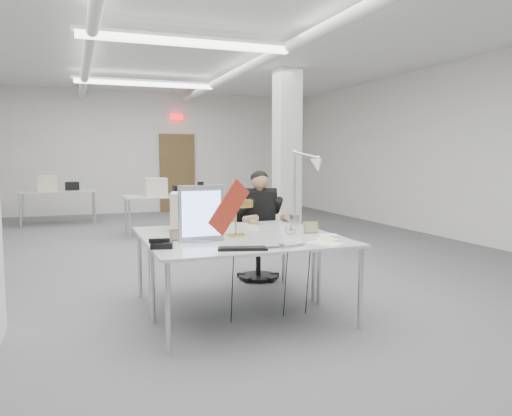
{
  "coord_description": "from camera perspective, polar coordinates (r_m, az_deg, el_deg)",
  "views": [
    {
      "loc": [
        -1.48,
        -6.56,
        1.52
      ],
      "look_at": [
        0.2,
        -2.0,
        1.01
      ],
      "focal_mm": 35.0,
      "sensor_mm": 36.0,
      "label": 1
    }
  ],
  "objects": [
    {
      "name": "monitor",
      "position": [
        4.46,
        -6.31,
        -0.62
      ],
      "size": [
        0.41,
        0.05,
        0.5
      ],
      "primitive_type": "cube",
      "rotation": [
        0.0,
        0.0,
        0.02
      ],
      "color": "#AAABAF",
      "rests_on": "desk_main"
    },
    {
      "name": "bg_desk_a",
      "position": [
        9.74,
        -10.19,
        1.34
      ],
      "size": [
        1.6,
        0.8,
        0.02
      ],
      "primitive_type": "cube",
      "color": "silver",
      "rests_on": "room_shell"
    },
    {
      "name": "bg_desk_b",
      "position": [
        11.79,
        -21.7,
        1.8
      ],
      "size": [
        1.6,
        0.8,
        0.02
      ],
      "primitive_type": "cube",
      "color": "silver",
      "rests_on": "room_shell"
    },
    {
      "name": "beige_monitor",
      "position": [
        5.2,
        -7.44,
        -0.35
      ],
      "size": [
        0.49,
        0.47,
        0.38
      ],
      "primitive_type": "cube",
      "rotation": [
        0.0,
        0.0,
        -0.25
      ],
      "color": "beige",
      "rests_on": "desk_second"
    },
    {
      "name": "seated_person",
      "position": [
        6.02,
        0.44,
        0.11
      ],
      "size": [
        0.57,
        0.65,
        0.82
      ],
      "primitive_type": null,
      "rotation": [
        0.0,
        0.0,
        -0.28
      ],
      "color": "black",
      "rests_on": "office_chair"
    },
    {
      "name": "pennant",
      "position": [
        4.48,
        -3.06,
        0.1
      ],
      "size": [
        0.44,
        0.19,
        0.51
      ],
      "primitive_type": "cube",
      "rotation": [
        0.0,
        -0.87,
        0.38
      ],
      "color": "maroon",
      "rests_on": "monitor"
    },
    {
      "name": "room_shell",
      "position": [
        6.87,
        -7.48,
        7.43
      ],
      "size": [
        10.04,
        14.04,
        3.24
      ],
      "color": "#575759",
      "rests_on": "ground"
    },
    {
      "name": "keyboard",
      "position": [
        4.07,
        -1.54,
        -4.66
      ],
      "size": [
        0.43,
        0.24,
        0.02
      ],
      "primitive_type": "cube",
      "rotation": [
        0.0,
        0.0,
        -0.28
      ],
      "color": "black",
      "rests_on": "desk_main"
    },
    {
      "name": "paper_stack_a",
      "position": [
        4.4,
        7.95,
        -4.01
      ],
      "size": [
        0.32,
        0.35,
        0.01
      ],
      "primitive_type": "cube",
      "rotation": [
        0.0,
        0.0,
        0.5
      ],
      "color": "white",
      "rests_on": "desk_main"
    },
    {
      "name": "desk_main",
      "position": [
        4.39,
        -0.15,
        -4.17
      ],
      "size": [
        1.8,
        0.9,
        0.02
      ],
      "primitive_type": "cube",
      "color": "silver",
      "rests_on": "room_shell"
    },
    {
      "name": "mouse",
      "position": [
        4.29,
        5.09,
        -4.02
      ],
      "size": [
        0.1,
        0.08,
        0.04
      ],
      "primitive_type": "ellipsoid",
      "rotation": [
        0.0,
        0.0,
        -0.28
      ],
      "color": "silver",
      "rests_on": "desk_main"
    },
    {
      "name": "desk_second",
      "position": [
        5.24,
        -3.53,
        -2.53
      ],
      "size": [
        1.8,
        0.9,
        0.02
      ],
      "primitive_type": "cube",
      "color": "silver",
      "rests_on": "room_shell"
    },
    {
      "name": "office_chair",
      "position": [
        6.12,
        0.27,
        -3.22
      ],
      "size": [
        0.65,
        0.65,
        1.08
      ],
      "primitive_type": null,
      "rotation": [
        0.0,
        0.0,
        -0.28
      ],
      "color": "black",
      "rests_on": "room_shell"
    },
    {
      "name": "desk_clock",
      "position": [
        4.86,
        3.94,
        -2.45
      ],
      "size": [
        0.11,
        0.04,
        0.11
      ],
      "primitive_type": "cylinder",
      "rotation": [
        1.57,
        0.0,
        -0.09
      ],
      "color": "#ABABB0",
      "rests_on": "desk_main"
    },
    {
      "name": "desk_phone",
      "position": [
        4.23,
        -10.73,
        -4.19
      ],
      "size": [
        0.21,
        0.2,
        0.05
      ],
      "primitive_type": "cube",
      "rotation": [
        0.0,
        0.0,
        -0.21
      ],
      "color": "black",
      "rests_on": "desk_main"
    },
    {
      "name": "picture_frame_right",
      "position": [
        4.96,
        6.27,
        -2.21
      ],
      "size": [
        0.15,
        0.07,
        0.12
      ],
      "primitive_type": "cube",
      "rotation": [
        -0.21,
        0.0,
        -0.2
      ],
      "color": "#A88B48",
      "rests_on": "desk_main"
    },
    {
      "name": "architect_lamp",
      "position": [
        5.22,
        5.59,
        2.44
      ],
      "size": [
        0.3,
        0.71,
        0.88
      ],
      "primitive_type": null,
      "rotation": [
        0.0,
        0.0,
        -0.1
      ],
      "color": "silver",
      "rests_on": "desk_second"
    },
    {
      "name": "laptop",
      "position": [
        4.17,
        2.94,
        -4.39
      ],
      "size": [
        0.29,
        0.2,
        0.02
      ],
      "primitive_type": "imported",
      "rotation": [
        0.0,
        0.0,
        -0.06
      ],
      "color": "#B6B5BA",
      "rests_on": "desk_main"
    },
    {
      "name": "paper_stack_b",
      "position": [
        4.62,
        8.07,
        -3.53
      ],
      "size": [
        0.18,
        0.25,
        0.01
      ],
      "primitive_type": "cube",
      "rotation": [
        0.0,
        0.0,
        -0.06
      ],
      "color": "#FEED98",
      "rests_on": "desk_main"
    },
    {
      "name": "picture_frame_left",
      "position": [
        4.56,
        -9.06,
        -3.06
      ],
      "size": [
        0.13,
        0.04,
        0.1
      ],
      "primitive_type": "cube",
      "rotation": [
        -0.21,
        0.0,
        0.1
      ],
      "color": "olive",
      "rests_on": "desk_main"
    },
    {
      "name": "paper_stack_c",
      "position": [
        4.85,
        8.23,
        -3.07
      ],
      "size": [
        0.2,
        0.15,
        0.01
      ],
      "primitive_type": "cube",
      "rotation": [
        0.0,
        0.0,
        -0.1
      ],
      "color": "white",
      "rests_on": "desk_main"
    },
    {
      "name": "bankers_lamp",
      "position": [
        4.75,
        -2.32,
        -1.23
      ],
      "size": [
        0.29,
        0.12,
        0.33
      ],
      "primitive_type": null,
      "rotation": [
        0.0,
        0.0,
        0.0
      ],
      "color": "gold",
      "rests_on": "desk_main"
    }
  ]
}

